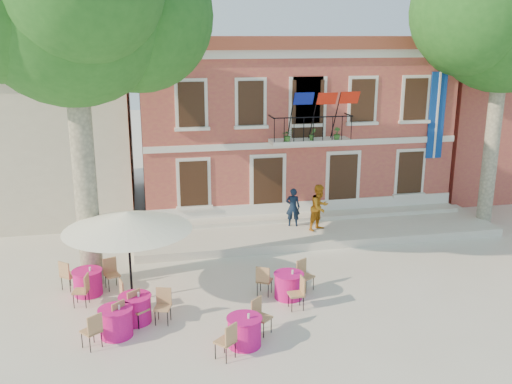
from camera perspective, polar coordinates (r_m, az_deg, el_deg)
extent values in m
plane|color=beige|center=(18.10, 4.16, -9.25)|extent=(90.00, 90.00, 0.00)
cube|color=#B86042|center=(26.93, 2.66, 6.78)|extent=(13.00, 8.00, 7.00)
cube|color=brown|center=(26.63, 2.76, 14.78)|extent=(13.50, 8.50, 0.50)
cube|color=silver|center=(22.83, 5.27, 13.62)|extent=(13.30, 0.35, 0.35)
cube|color=silver|center=(22.70, 5.42, 5.10)|extent=(3.20, 0.90, 0.15)
cube|color=black|center=(22.17, 5.79, 7.46)|extent=(3.20, 0.04, 0.04)
cube|color=navy|center=(25.13, 17.62, 7.30)|extent=(0.70, 0.05, 3.60)
cube|color=navy|center=(21.49, 3.80, 9.27)|extent=(0.76, 0.27, 0.47)
cube|color=red|center=(21.75, 6.12, 9.29)|extent=(0.76, 0.29, 0.47)
cube|color=red|center=(22.04, 8.38, 9.29)|extent=(0.76, 0.27, 0.47)
imported|color=#26591E|center=(22.09, 3.18, 5.69)|extent=(0.43, 0.37, 0.48)
imported|color=#26591E|center=(22.37, 5.67, 5.76)|extent=(0.26, 0.21, 0.48)
imported|color=#26591E|center=(22.68, 8.09, 5.81)|extent=(0.27, 0.27, 0.48)
cube|color=beige|center=(27.63, -21.81, 4.86)|extent=(9.00, 9.00, 6.00)
cube|color=brown|center=(27.28, -22.49, 11.47)|extent=(9.40, 9.40, 0.40)
cube|color=#B86042|center=(32.92, 23.01, 6.28)|extent=(9.00, 9.00, 6.00)
cube|color=brown|center=(32.64, 23.60, 11.82)|extent=(9.40, 9.40, 0.40)
cube|color=silver|center=(22.49, 6.06, -3.85)|extent=(14.00, 3.40, 0.30)
cylinder|color=#A59E84|center=(17.77, -16.79, 1.88)|extent=(0.68, 0.68, 7.16)
sphere|color=#1D5219|center=(17.34, -18.07, 17.51)|extent=(5.73, 5.73, 5.73)
cylinder|color=#A59E84|center=(24.52, 22.53, 4.72)|extent=(0.59, 0.59, 6.97)
sphere|color=#1D5219|center=(24.19, 23.71, 15.67)|extent=(5.58, 5.58, 5.58)
cylinder|color=black|center=(17.47, -12.26, -10.39)|extent=(0.58, 0.58, 0.08)
cylinder|color=black|center=(17.00, -12.48, -6.84)|extent=(0.07, 0.07, 2.41)
cone|color=white|center=(16.57, -12.73, -2.82)|extent=(3.67, 3.67, 0.53)
imported|color=black|center=(22.27, 3.71, -1.52)|extent=(0.64, 0.51, 1.52)
imported|color=#C17116|center=(21.87, 6.37, -1.54)|extent=(1.10, 1.03, 1.80)
cylinder|color=#DA147C|center=(15.52, -13.81, -12.57)|extent=(0.84, 0.84, 0.75)
cylinder|color=#DA147C|center=(15.34, -13.90, -11.30)|extent=(0.90, 0.90, 0.02)
cube|color=tan|center=(15.10, -16.17, -13.14)|extent=(0.59, 0.59, 0.95)
cube|color=tan|center=(15.87, -11.63, -11.37)|extent=(0.59, 0.59, 0.95)
cylinder|color=#DA147C|center=(14.68, -1.17, -13.81)|extent=(0.84, 0.84, 0.75)
cylinder|color=#DA147C|center=(14.49, -1.17, -12.48)|extent=(0.90, 0.90, 0.02)
cube|color=tan|center=(15.15, 0.62, -12.37)|extent=(0.59, 0.59, 0.95)
cube|color=tan|center=(14.12, -3.11, -14.62)|extent=(0.59, 0.59, 0.95)
cylinder|color=#DA147C|center=(16.09, -11.96, -11.39)|extent=(0.84, 0.84, 0.75)
cylinder|color=#DA147C|center=(15.92, -12.04, -10.15)|extent=(0.90, 0.90, 0.02)
cube|color=tan|center=(15.60, -14.01, -12.01)|extent=(0.59, 0.59, 0.95)
cube|color=tan|center=(15.85, -9.33, -11.27)|extent=(0.52, 0.52, 0.95)
cube|color=tan|center=(16.71, -12.61, -10.00)|extent=(0.51, 0.51, 0.95)
cylinder|color=#DA147C|center=(18.02, -16.47, -8.69)|extent=(0.84, 0.84, 0.75)
cylinder|color=#DA147C|center=(17.87, -16.56, -7.56)|extent=(0.90, 0.90, 0.02)
cube|color=tan|center=(18.15, -14.19, -7.99)|extent=(0.54, 0.54, 0.95)
cube|color=tan|center=(18.49, -18.16, -7.86)|extent=(0.59, 0.59, 0.95)
cube|color=tan|center=(17.32, -17.13, -9.39)|extent=(0.49, 0.49, 0.95)
cylinder|color=#DA147C|center=(17.12, 3.28, -9.35)|extent=(0.84, 0.84, 0.75)
cylinder|color=#DA147C|center=(16.96, 3.30, -8.17)|extent=(0.90, 0.90, 0.02)
cube|color=tan|center=(16.43, 4.03, -10.10)|extent=(0.43, 0.43, 0.95)
cube|color=tan|center=(17.58, 5.00, -8.34)|extent=(0.58, 0.58, 0.95)
cube|color=tan|center=(17.25, 0.84, -8.76)|extent=(0.57, 0.57, 0.95)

